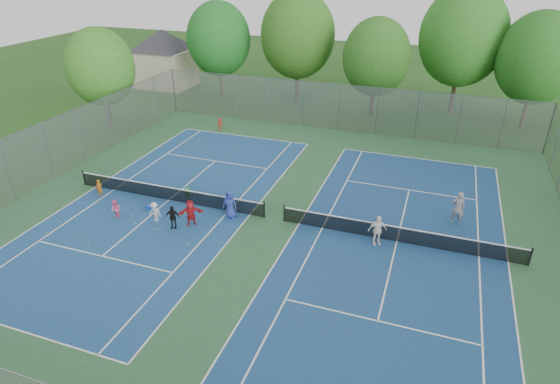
{
  "coord_description": "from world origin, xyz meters",
  "views": [
    {
      "loc": [
        8.11,
        -21.85,
        13.91
      ],
      "look_at": [
        0.0,
        1.0,
        1.3
      ],
      "focal_mm": 30.0,
      "sensor_mm": 36.0,
      "label": 1
    }
  ],
  "objects_px": {
    "net_left": "(168,194)",
    "instructor": "(458,208)",
    "net_right": "(398,235)",
    "ball_hopper": "(188,193)",
    "ball_crate": "(149,207)"
  },
  "relations": [
    {
      "from": "net_left",
      "to": "instructor",
      "type": "distance_m",
      "value": 17.18
    },
    {
      "from": "net_right",
      "to": "ball_hopper",
      "type": "height_order",
      "value": "net_right"
    },
    {
      "from": "net_left",
      "to": "net_right",
      "type": "xyz_separation_m",
      "value": [
        14.0,
        0.0,
        0.0
      ]
    },
    {
      "from": "net_right",
      "to": "instructor",
      "type": "xyz_separation_m",
      "value": [
        2.89,
        3.09,
        0.54
      ]
    },
    {
      "from": "ball_hopper",
      "to": "net_left",
      "type": "bearing_deg",
      "value": -138.36
    },
    {
      "from": "ball_crate",
      "to": "instructor",
      "type": "distance_m",
      "value": 17.99
    },
    {
      "from": "net_left",
      "to": "ball_hopper",
      "type": "bearing_deg",
      "value": 41.64
    },
    {
      "from": "net_right",
      "to": "instructor",
      "type": "bearing_deg",
      "value": 46.88
    },
    {
      "from": "net_left",
      "to": "ball_crate",
      "type": "height_order",
      "value": "net_left"
    },
    {
      "from": "ball_crate",
      "to": "instructor",
      "type": "bearing_deg",
      "value": 14.48
    },
    {
      "from": "net_right",
      "to": "instructor",
      "type": "distance_m",
      "value": 4.27
    },
    {
      "from": "ball_crate",
      "to": "net_left",
      "type": "bearing_deg",
      "value": 70.33
    },
    {
      "from": "net_right",
      "to": "ball_crate",
      "type": "height_order",
      "value": "net_right"
    },
    {
      "from": "net_left",
      "to": "net_right",
      "type": "bearing_deg",
      "value": 0.0
    },
    {
      "from": "ball_hopper",
      "to": "instructor",
      "type": "bearing_deg",
      "value": 8.14
    }
  ]
}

